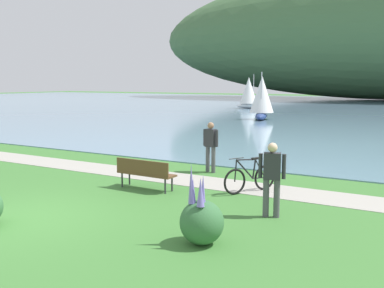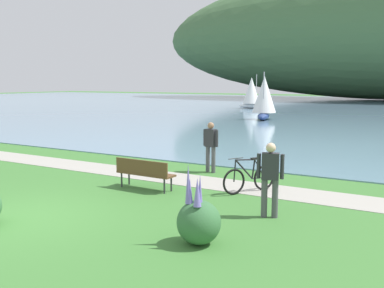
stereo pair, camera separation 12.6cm
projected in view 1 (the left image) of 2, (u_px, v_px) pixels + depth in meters
The scene contains 10 objects.
ground_plane at pixel (20, 219), 9.92m from camera, with size 200.00×200.00×0.00m, color #3D7533.
bay_water at pixel (364, 108), 50.90m from camera, with size 180.00×80.00×0.04m, color #6B8EA8.
shoreline_path at pixel (154, 176), 14.44m from camera, with size 60.00×1.50×0.01m, color #A39E93.
park_bench_near_camera at pixel (145, 172), 12.51m from camera, with size 1.81×0.52×0.88m.
bicycle_leaning_near_bench at pixel (250, 178), 12.23m from camera, with size 0.92×1.57×1.01m.
person_at_shoreline at pixel (211, 144), 14.86m from camera, with size 0.60×0.28×1.71m.
person_on_the_grass at pixel (272, 175), 9.91m from camera, with size 0.58×0.33×1.71m.
echium_bush_closest_to_camera at pixel (202, 220), 8.30m from camera, with size 0.84×0.84×1.56m.
sailboat_nearest_to_shore at pixel (262, 97), 35.30m from camera, with size 2.37×3.35×3.79m.
sailboat_toward_hillside at pixel (249, 92), 49.94m from camera, with size 3.20×2.90×3.85m.
Camera 1 is at (8.13, -6.39, 3.06)m, focal length 41.23 mm.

